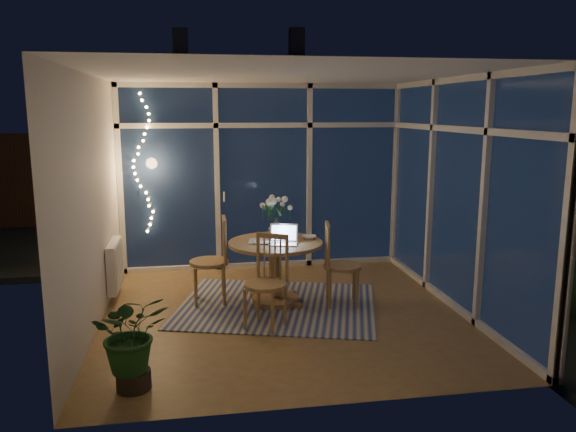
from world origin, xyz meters
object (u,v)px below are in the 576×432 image
at_px(chair_left, 209,260).
at_px(potted_plant, 132,345).
at_px(flower_vase, 277,228).
at_px(dining_table, 276,273).
at_px(laptop, 283,234).
at_px(chair_front, 265,282).
at_px(chair_right, 342,264).

distance_m(chair_left, potted_plant, 2.13).
bearing_deg(chair_left, flower_vase, 99.17).
bearing_deg(chair_left, dining_table, 79.05).
height_order(chair_left, laptop, chair_left).
xyz_separation_m(flower_vase, potted_plant, (-1.49, -2.14, -0.47)).
bearing_deg(chair_front, dining_table, 106.96).
xyz_separation_m(dining_table, chair_left, (-0.76, 0.15, 0.14)).
bearing_deg(potted_plant, chair_front, 42.47).
xyz_separation_m(chair_right, chair_front, (-0.96, -0.54, 0.00)).
bearing_deg(chair_right, laptop, 94.72).
height_order(chair_front, potted_plant, chair_front).
bearing_deg(laptop, chair_right, 9.52).
bearing_deg(laptop, potted_plant, -117.23).
distance_m(dining_table, chair_front, 0.78).
distance_m(dining_table, chair_left, 0.79).
height_order(dining_table, laptop, laptop).
distance_m(dining_table, laptop, 0.51).
bearing_deg(chair_right, potted_plant, 136.42).
bearing_deg(laptop, chair_front, -101.19).
xyz_separation_m(laptop, flower_vase, (-0.01, 0.43, -0.01)).
relative_size(dining_table, chair_right, 1.11).
bearing_deg(laptop, chair_left, 173.93).
height_order(chair_right, potted_plant, chair_right).
bearing_deg(flower_vase, chair_left, -171.31).
distance_m(chair_right, chair_front, 1.11).
relative_size(dining_table, laptop, 3.40).
height_order(chair_left, flower_vase, chair_left).
xyz_separation_m(dining_table, laptop, (0.07, -0.15, 0.49)).
distance_m(chair_left, chair_front, 1.05).
height_order(laptop, flower_vase, laptop).
bearing_deg(potted_plant, dining_table, 52.37).
height_order(dining_table, chair_left, chair_left).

